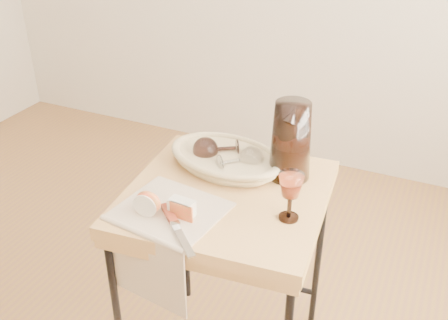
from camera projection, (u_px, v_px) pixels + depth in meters
The scene contains 10 objects.
side_table at pixel (226, 284), 1.78m from camera, with size 0.59×0.59×0.76m, color olive, non-canonical shape.
tea_towel at pixel (170, 211), 1.49m from camera, with size 0.29×0.26×0.01m, color beige.
bread_basket at pixel (226, 160), 1.70m from camera, with size 0.35×0.24×0.05m, color tan, non-canonical shape.
goblet_lying_a at pixel (219, 149), 1.71m from camera, with size 0.14×0.08×0.08m, color #37201C, non-canonical shape.
goblet_lying_b at pixel (238, 160), 1.65m from camera, with size 0.12×0.08×0.08m, color white, non-canonical shape.
pitcher at pixel (291, 141), 1.60m from camera, with size 0.17×0.25×0.29m, color black, non-canonical shape.
wine_goblet at pixel (290, 197), 1.43m from camera, with size 0.07×0.07×0.15m, color white, non-canonical shape.
apple_half at pixel (148, 202), 1.46m from camera, with size 0.08×0.04×0.07m, color red.
apple_wedge at pixel (182, 208), 1.46m from camera, with size 0.07×0.04×0.05m, color beige.
table_knife at pixel (176, 226), 1.41m from camera, with size 0.24×0.02×0.02m, color silver, non-canonical shape.
Camera 1 is at (1.07, -1.02, 1.63)m, focal length 41.87 mm.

